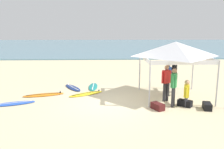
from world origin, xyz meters
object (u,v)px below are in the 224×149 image
at_px(person_green, 174,85).
at_px(surfboard_orange, 44,95).
at_px(canopy_tent, 175,49).
at_px(surfboard_blue, 13,104).
at_px(surfboard_teal, 93,87).
at_px(person_red, 166,81).
at_px(gear_bag_near_tent, 185,103).
at_px(surfboard_navy, 73,88).
at_px(gear_bag_on_sand, 207,106).
at_px(gear_bag_by_pole, 158,106).
at_px(surfboard_yellow, 86,94).
at_px(person_black, 174,74).
at_px(person_yellow, 187,92).
at_px(person_blue, 168,76).

bearing_deg(person_green, surfboard_orange, 162.35).
bearing_deg(canopy_tent, surfboard_blue, -173.30).
relative_size(surfboard_teal, person_red, 1.08).
xyz_separation_m(person_red, gear_bag_near_tent, (0.67, -0.77, -0.85)).
height_order(surfboard_navy, person_green, person_green).
distance_m(surfboard_blue, gear_bag_on_sand, 8.57).
height_order(person_green, gear_bag_by_pole, person_green).
bearing_deg(surfboard_teal, surfboard_blue, -139.71).
bearing_deg(gear_bag_on_sand, surfboard_orange, 162.43).
height_order(surfboard_orange, surfboard_blue, same).
distance_m(surfboard_teal, surfboard_yellow, 1.50).
xyz_separation_m(surfboard_orange, surfboard_blue, (-1.07, -1.41, 0.00)).
relative_size(surfboard_blue, gear_bag_by_pole, 3.33).
bearing_deg(surfboard_blue, gear_bag_by_pole, -7.97).
bearing_deg(gear_bag_by_pole, surfboard_navy, 137.57).
height_order(surfboard_navy, person_red, person_red).
xyz_separation_m(surfboard_navy, person_black, (5.49, -1.03, 0.95)).
xyz_separation_m(surfboard_yellow, surfboard_blue, (-3.22, -1.51, -0.00)).
bearing_deg(gear_bag_near_tent, gear_bag_by_pole, -163.30).
distance_m(surfboard_yellow, person_black, 4.74).
bearing_deg(canopy_tent, gear_bag_near_tent, -84.87).
relative_size(surfboard_teal, surfboard_orange, 0.88).
xyz_separation_m(surfboard_orange, person_yellow, (6.67, -1.96, 0.62)).
relative_size(surfboard_teal, gear_bag_near_tent, 3.06).
bearing_deg(gear_bag_by_pole, person_black, 61.75).
relative_size(person_black, gear_bag_near_tent, 2.85).
bearing_deg(surfboard_teal, person_black, -15.45).
bearing_deg(surfboard_navy, gear_bag_on_sand, -31.40).
distance_m(surfboard_yellow, gear_bag_by_pole, 4.00).
distance_m(surfboard_navy, person_green, 5.93).
bearing_deg(gear_bag_near_tent, canopy_tent, 95.13).
distance_m(surfboard_yellow, person_blue, 4.28).
relative_size(person_yellow, gear_bag_near_tent, 2.00).
bearing_deg(person_red, surfboard_teal, 142.43).
xyz_separation_m(gear_bag_by_pole, gear_bag_on_sand, (2.11, -0.05, 0.00)).
bearing_deg(gear_bag_on_sand, person_green, 162.80).
distance_m(surfboard_navy, gear_bag_on_sand, 7.22).
bearing_deg(person_red, surfboard_yellow, 161.92).
xyz_separation_m(person_black, gear_bag_by_pole, (-1.44, -2.68, -0.85)).
bearing_deg(surfboard_orange, surfboard_navy, 47.33).
distance_m(surfboard_blue, person_green, 7.25).
bearing_deg(surfboard_blue, surfboard_navy, 49.99).
distance_m(canopy_tent, gear_bag_by_pole, 3.10).
relative_size(surfboard_blue, person_black, 1.17).
bearing_deg(surfboard_orange, surfboard_teal, 32.68).
bearing_deg(person_yellow, gear_bag_by_pole, -165.35).
height_order(surfboard_blue, gear_bag_by_pole, gear_bag_by_pole).
distance_m(gear_bag_near_tent, gear_bag_on_sand, 0.92).
xyz_separation_m(surfboard_yellow, person_black, (4.63, 0.27, 0.95)).
bearing_deg(person_blue, surfboard_blue, -170.51).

